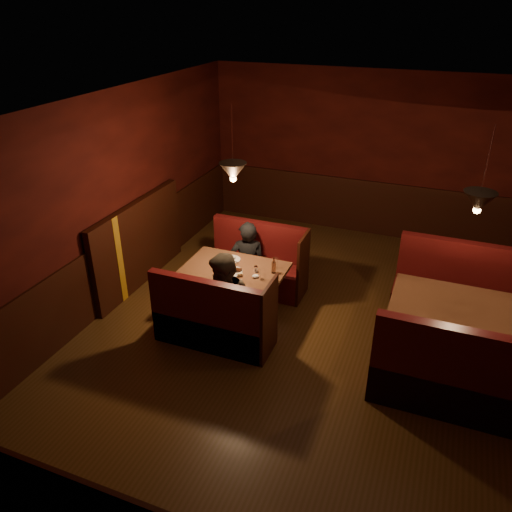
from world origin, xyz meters
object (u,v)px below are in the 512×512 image
at_px(second_bench_near, 449,381).
at_px(diner_a, 248,246).
at_px(main_bench_near, 213,323).
at_px(second_table, 453,318).
at_px(diner_b, 226,287).
at_px(main_bench_far, 258,268).
at_px(main_table, 236,278).
at_px(second_bench_far, 455,299).

xyz_separation_m(second_bench_near, diner_a, (-2.89, 1.47, 0.37)).
bearing_deg(second_bench_near, main_bench_near, 178.42).
bearing_deg(second_table, diner_b, -167.00).
relative_size(main_bench_far, diner_a, 1.02).
height_order(main_bench_near, second_table, main_bench_near).
distance_m(main_bench_far, diner_b, 1.44).
bearing_deg(second_bench_near, main_table, 163.20).
bearing_deg(main_table, diner_a, 98.43).
xyz_separation_m(main_bench_far, second_table, (2.74, -0.75, 0.28)).
bearing_deg(diner_a, second_bench_far, 164.73).
xyz_separation_m(second_table, second_bench_near, (0.03, -0.86, -0.24)).
bearing_deg(main_table, diner_b, -78.45).
xyz_separation_m(main_bench_near, diner_a, (-0.11, 1.40, 0.41)).
bearing_deg(second_bench_far, main_bench_near, -149.42).
bearing_deg(main_bench_far, second_table, -15.32).
bearing_deg(second_table, second_bench_near, -87.80).
bearing_deg(main_bench_near, second_table, 15.91).
relative_size(main_bench_far, second_table, 1.03).
distance_m(main_bench_near, second_bench_far, 3.23).
height_order(main_table, second_table, main_table).
distance_m(main_bench_far, second_bench_far, 2.78).
distance_m(main_table, main_bench_far, 0.80).
xyz_separation_m(second_table, diner_a, (-2.85, 0.62, 0.13)).
height_order(main_table, second_bench_far, second_bench_far).
xyz_separation_m(main_table, second_bench_near, (2.79, -0.84, -0.20)).
bearing_deg(second_bench_far, main_table, -162.61).
height_order(main_table, main_bench_far, main_bench_far).
height_order(second_bench_near, diner_a, diner_a).
xyz_separation_m(second_table, second_bench_far, (0.03, 0.86, -0.24)).
height_order(second_bench_far, second_bench_near, same).
bearing_deg(second_bench_near, second_table, 92.20).
bearing_deg(second_bench_far, second_table, -92.20).
relative_size(main_table, main_bench_near, 0.91).
bearing_deg(second_bench_far, second_bench_near, -90.00).
bearing_deg(diner_b, second_bench_far, 34.52).
height_order(main_bench_near, second_bench_far, second_bench_far).
xyz_separation_m(main_table, main_bench_far, (0.02, 0.77, -0.24)).
relative_size(second_table, second_bench_far, 0.90).
distance_m(main_bench_far, second_bench_near, 3.21).
bearing_deg(second_table, main_table, -179.67).
bearing_deg(main_table, second_bench_far, 17.39).
height_order(main_bench_near, second_bench_near, second_bench_near).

